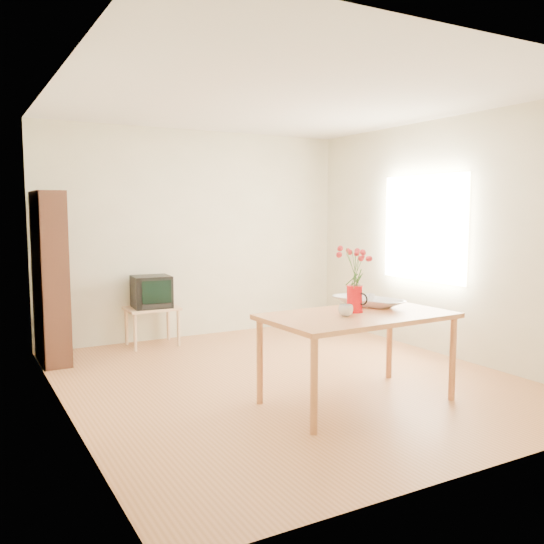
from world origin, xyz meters
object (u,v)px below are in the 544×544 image
pitcher (354,300)px  mug (346,311)px  table (358,322)px  television (151,291)px  bowl (368,282)px

pitcher → mug: size_ratio=1.91×
table → television: 2.96m
table → television: (-0.88, 2.82, -0.03)m
mug → television: 2.96m
mug → bowl: bowl is taller
pitcher → mug: 0.23m
bowl → table: bearing=-139.9°
pitcher → mug: pitcher is taller
table → bowl: 0.51m
mug → bowl: 0.59m
bowl → mug: bearing=-146.7°
mug → television: size_ratio=0.26×
mug → bowl: (0.48, 0.31, 0.17)m
pitcher → television: bearing=91.7°
pitcher → mug: bearing=-161.9°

